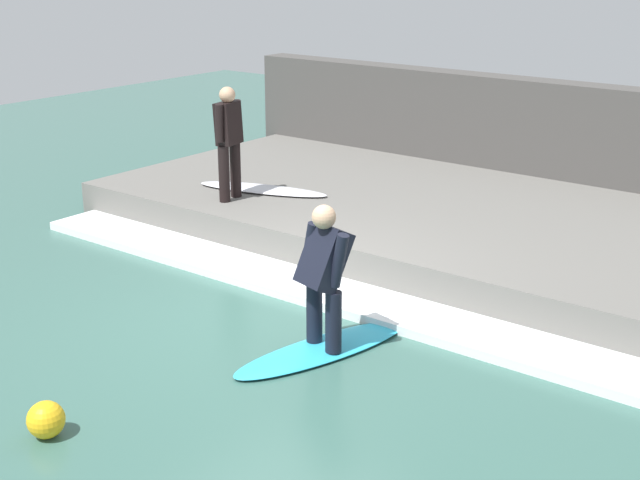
{
  "coord_description": "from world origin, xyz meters",
  "views": [
    {
      "loc": [
        -6.62,
        -5.71,
        3.83
      ],
      "look_at": [
        0.78,
        0.0,
        0.7
      ],
      "focal_mm": 50.0,
      "sensor_mm": 36.0,
      "label": 1
    }
  ],
  "objects_px": {
    "surfboard_riding": "(324,349)",
    "surfer_riding": "(324,270)",
    "surfboard_waiting_near": "(263,189)",
    "marker_buoy": "(46,420)",
    "surfer_waiting_near": "(229,137)"
  },
  "relations": [
    {
      "from": "surfboard_riding",
      "to": "surfer_waiting_near",
      "type": "height_order",
      "value": "surfer_waiting_near"
    },
    {
      "from": "surfer_riding",
      "to": "marker_buoy",
      "type": "bearing_deg",
      "value": 162.87
    },
    {
      "from": "surfboard_riding",
      "to": "surfer_waiting_near",
      "type": "relative_size",
      "value": 1.4
    },
    {
      "from": "surfboard_riding",
      "to": "surfer_riding",
      "type": "xyz_separation_m",
      "value": [
        0.0,
        -0.0,
        0.83
      ]
    },
    {
      "from": "surfboard_waiting_near",
      "to": "marker_buoy",
      "type": "height_order",
      "value": "surfboard_waiting_near"
    },
    {
      "from": "surfer_riding",
      "to": "surfer_waiting_near",
      "type": "bearing_deg",
      "value": 56.04
    },
    {
      "from": "surfer_waiting_near",
      "to": "surfboard_waiting_near",
      "type": "height_order",
      "value": "surfer_waiting_near"
    },
    {
      "from": "surfboard_riding",
      "to": "marker_buoy",
      "type": "distance_m",
      "value": 2.77
    },
    {
      "from": "surfer_riding",
      "to": "surfboard_waiting_near",
      "type": "xyz_separation_m",
      "value": [
        2.82,
        3.25,
        -0.35
      ]
    },
    {
      "from": "surfboard_waiting_near",
      "to": "marker_buoy",
      "type": "xyz_separation_m",
      "value": [
        -5.46,
        -2.44,
        -0.35
      ]
    },
    {
      "from": "surfer_waiting_near",
      "to": "marker_buoy",
      "type": "distance_m",
      "value": 5.63
    },
    {
      "from": "surfboard_riding",
      "to": "surfboard_waiting_near",
      "type": "relative_size",
      "value": 1.07
    },
    {
      "from": "surfboard_riding",
      "to": "surfer_riding",
      "type": "bearing_deg",
      "value": -63.43
    },
    {
      "from": "surfboard_waiting_near",
      "to": "marker_buoy",
      "type": "relative_size",
      "value": 6.43
    },
    {
      "from": "surfer_riding",
      "to": "surfer_waiting_near",
      "type": "xyz_separation_m",
      "value": [
        2.24,
        3.33,
        0.49
      ]
    }
  ]
}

